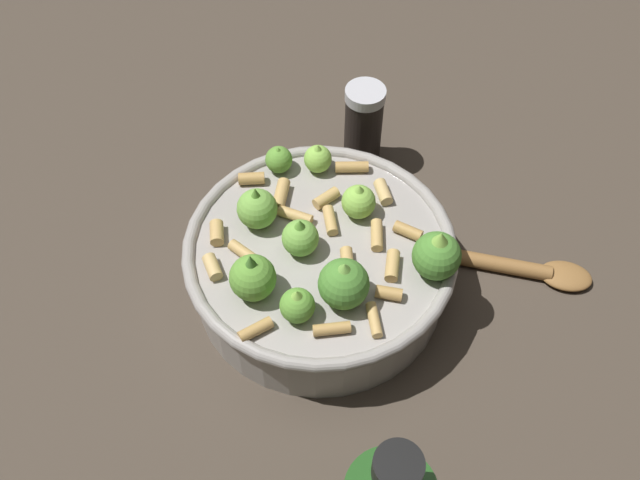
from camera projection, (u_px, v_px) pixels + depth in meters
ground_plane at (320, 285)px, 0.70m from camera, size 2.40×2.40×0.00m
cooking_pan at (321, 261)px, 0.67m from camera, size 0.26×0.26×0.12m
pepper_shaker at (363, 126)px, 0.77m from camera, size 0.04×0.04×0.10m
wooden_spoon at (503, 264)px, 0.71m from camera, size 0.10×0.20×0.02m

